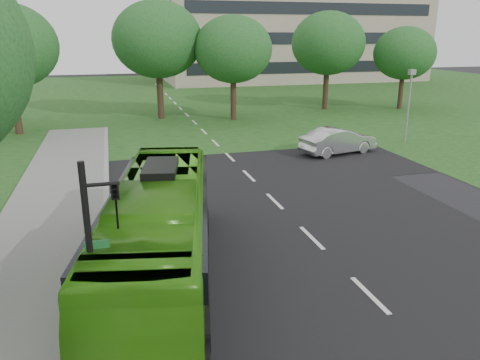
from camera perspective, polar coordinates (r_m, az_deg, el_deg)
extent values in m
plane|color=black|center=(15.49, 11.75, -9.90)|extent=(160.00, 160.00, 0.00)
cube|color=black|center=(33.56, -3.77, 5.26)|extent=(14.00, 120.00, 0.01)
cube|color=black|center=(27.86, -1.24, 2.80)|extent=(80.00, 12.00, 0.01)
cube|color=silver|center=(28.80, -1.73, 3.29)|extent=(0.15, 90.00, 0.01)
cube|color=#194918|center=(57.96, -8.90, 10.18)|extent=(120.00, 60.00, 0.01)
cylinder|color=black|center=(37.92, -25.60, 7.67)|extent=(0.52, 0.52, 3.48)
ellipsoid|color=#17471E|center=(37.56, -26.51, 14.43)|extent=(6.91, 6.91, 5.87)
cylinder|color=black|center=(41.46, -9.69, 9.89)|extent=(0.55, 0.55, 3.62)
ellipsoid|color=#17471E|center=(41.14, -10.04, 16.52)|extent=(7.46, 7.46, 6.34)
cylinder|color=black|center=(40.31, -0.82, 9.65)|extent=(0.49, 0.49, 3.25)
ellipsoid|color=#17471E|center=(39.96, -0.84, 15.65)|extent=(6.46, 6.46, 5.49)
cylinder|color=black|center=(47.00, 10.38, 10.59)|extent=(0.52, 0.52, 3.44)
ellipsoid|color=#17471E|center=(46.71, 10.69, 16.06)|extent=(6.92, 6.92, 5.88)
cylinder|color=black|center=(49.03, 18.98, 9.93)|extent=(0.45, 0.45, 2.96)
ellipsoid|color=#17471E|center=(48.75, 19.43, 14.37)|extent=(5.83, 5.83, 4.96)
imported|color=#3C9215|center=(13.79, -9.73, -6.31)|extent=(4.65, 11.22, 3.04)
imported|color=silver|center=(29.26, 11.88, 4.71)|extent=(5.08, 2.71, 1.59)
cylinder|color=black|center=(9.99, -17.53, -11.07)|extent=(0.13, 0.13, 4.74)
cylinder|color=black|center=(9.25, -16.54, -0.51)|extent=(0.66, 0.08, 0.08)
imported|color=black|center=(9.40, -14.85, -3.15)|extent=(0.16, 0.19, 0.95)
cube|color=#195926|center=(9.70, -17.04, -7.55)|extent=(0.47, 0.04, 0.17)
cylinder|color=gray|center=(33.29, 19.81, 8.16)|extent=(0.14, 0.14, 4.56)
cube|color=gray|center=(33.04, 20.24, 12.25)|extent=(0.45, 0.41, 0.34)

